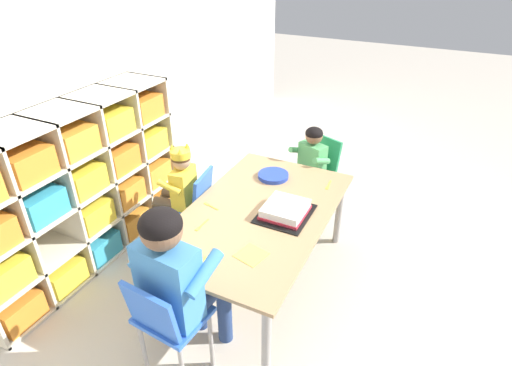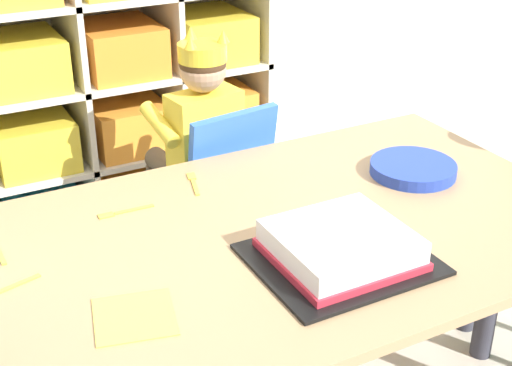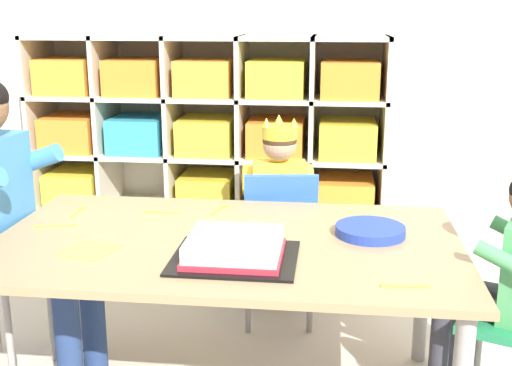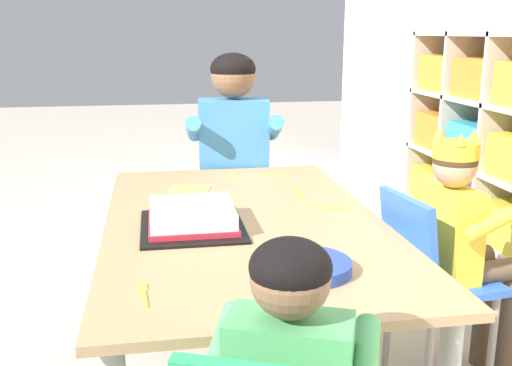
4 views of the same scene
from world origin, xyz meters
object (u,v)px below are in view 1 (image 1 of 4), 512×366
object	(u,v)px
child_with_crown	(178,185)
fork_near_child_seat	(210,206)
activity_table	(258,219)
adult_helper_seated	(177,274)
classroom_chair_adult_side	(166,320)
fork_scattered_mid_table	(328,185)
classroom_chair_guest_side	(316,172)
paper_plate_stack	(273,176)
guest_at_table_side	(308,164)
fork_beside_plate_stack	(177,255)
birthday_cake_on_tray	(285,210)
classroom_chair_blue	(193,204)
fork_near_cake_tray	(201,225)
fork_by_napkin	(201,266)

from	to	relation	value
child_with_crown	fork_near_child_seat	bearing A→B (deg)	57.14
activity_table	fork_near_child_seat	world-z (taller)	fork_near_child_seat
child_with_crown	adult_helper_seated	bearing A→B (deg)	27.47
classroom_chair_adult_side	fork_scattered_mid_table	world-z (taller)	classroom_chair_adult_side
classroom_chair_guest_side	paper_plate_stack	world-z (taller)	classroom_chair_guest_side
child_with_crown	paper_plate_stack	xyz separation A→B (m)	(0.34, -0.59, 0.05)
activity_table	guest_at_table_side	xyz separation A→B (m)	(0.83, -0.04, 0.01)
child_with_crown	fork_beside_plate_stack	xyz separation A→B (m)	(-0.66, -0.46, 0.04)
activity_table	classroom_chair_guest_side	distance (m)	0.93
guest_at_table_side	classroom_chair_guest_side	bearing A→B (deg)	90.00
child_with_crown	classroom_chair_adult_side	world-z (taller)	child_with_crown
birthday_cake_on_tray	paper_plate_stack	bearing A→B (deg)	32.93
fork_near_child_seat	classroom_chair_blue	bearing A→B (deg)	160.34
fork_near_cake_tray	fork_scattered_mid_table	size ratio (longest dim) A/B	1.05
classroom_chair_adult_side	fork_near_cake_tray	size ratio (longest dim) A/B	5.43
classroom_chair_guest_side	adult_helper_seated	bearing A→B (deg)	-72.74
activity_table	fork_scattered_mid_table	world-z (taller)	fork_scattered_mid_table
classroom_chair_guest_side	fork_scattered_mid_table	world-z (taller)	classroom_chair_guest_side
activity_table	fork_near_child_seat	size ratio (longest dim) A/B	11.68
fork_near_child_seat	fork_scattered_mid_table	size ratio (longest dim) A/B	0.98
classroom_chair_blue	fork_beside_plate_stack	size ratio (longest dim) A/B	5.06
fork_near_cake_tray	fork_beside_plate_stack	bearing A→B (deg)	-173.19
child_with_crown	classroom_chair_guest_side	xyz separation A→B (m)	(0.82, -0.75, -0.12)
child_with_crown	fork_by_napkin	world-z (taller)	child_with_crown
classroom_chair_blue	child_with_crown	distance (m)	0.17
guest_at_table_side	paper_plate_stack	xyz separation A→B (m)	(-0.39, 0.12, 0.06)
guest_at_table_side	adult_helper_seated	bearing A→B (deg)	-71.61
child_with_crown	adult_helper_seated	size ratio (longest dim) A/B	0.81
classroom_chair_adult_side	paper_plate_stack	world-z (taller)	classroom_chair_adult_side
fork_scattered_mid_table	classroom_chair_blue	bearing A→B (deg)	109.47
classroom_chair_guest_side	fork_near_cake_tray	distance (m)	1.25
child_with_crown	classroom_chair_adult_side	xyz separation A→B (m)	(-0.96, -0.60, -0.09)
birthday_cake_on_tray	classroom_chair_adult_side	bearing A→B (deg)	164.96
fork_near_cake_tray	fork_beside_plate_stack	size ratio (longest dim) A/B	1.00
birthday_cake_on_tray	paper_plate_stack	world-z (taller)	birthday_cake_on_tray
fork_beside_plate_stack	fork_scattered_mid_table	xyz separation A→B (m)	(1.06, -0.51, 0.00)
fork_near_cake_tray	classroom_chair_guest_side	bearing A→B (deg)	-12.72
guest_at_table_side	fork_by_napkin	bearing A→B (deg)	-71.12
child_with_crown	fork_by_napkin	bearing A→B (deg)	34.63
classroom_chair_blue	classroom_chair_guest_side	bearing A→B (deg)	133.27
child_with_crown	fork_beside_plate_stack	world-z (taller)	child_with_crown
activity_table	fork_scattered_mid_table	distance (m)	0.59
paper_plate_stack	activity_table	bearing A→B (deg)	-168.58
guest_at_table_side	fork_near_child_seat	bearing A→B (deg)	-88.29
adult_helper_seated	classroom_chair_guest_side	size ratio (longest dim) A/B	1.53
classroom_chair_blue	classroom_chair_adult_side	world-z (taller)	classroom_chair_adult_side
classroom_chair_blue	fork_near_child_seat	size ratio (longest dim) A/B	5.41
fork_beside_plate_stack	classroom_chair_blue	bearing A→B (deg)	116.78
activity_table	birthday_cake_on_tray	world-z (taller)	birthday_cake_on_tray
activity_table	paper_plate_stack	xyz separation A→B (m)	(0.44, 0.09, 0.07)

